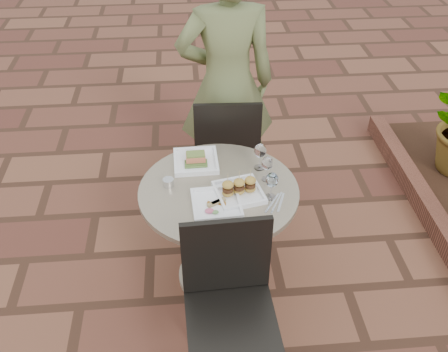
{
  "coord_description": "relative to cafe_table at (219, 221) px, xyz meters",
  "views": [
    {
      "loc": [
        -0.12,
        -1.98,
        2.5
      ],
      "look_at": [
        0.07,
        0.17,
        0.82
      ],
      "focal_mm": 40.0,
      "sensor_mm": 36.0,
      "label": 1
    }
  ],
  "objects": [
    {
      "name": "plate_salmon",
      "position": [
        -0.12,
        0.25,
        0.27
      ],
      "size": [
        0.26,
        0.26,
        0.07
      ],
      "rotation": [
        0.0,
        0.0,
        0.02
      ],
      "color": "white",
      "rests_on": "cafe_table"
    },
    {
      "name": "cutlery_set",
      "position": [
        0.3,
        -0.15,
        0.25
      ],
      "size": [
        0.16,
        0.21,
        0.0
      ],
      "primitive_type": null,
      "rotation": [
        0.0,
        0.0,
        -0.44
      ],
      "color": "silver",
      "rests_on": "cafe_table"
    },
    {
      "name": "ground",
      "position": [
        -0.04,
        -0.17,
        -0.48
      ],
      "size": [
        60.0,
        60.0,
        0.0
      ],
      "primitive_type": "plane",
      "color": "brown",
      "rests_on": "ground"
    },
    {
      "name": "plate_sliders",
      "position": [
        0.11,
        -0.06,
        0.28
      ],
      "size": [
        0.3,
        0.3,
        0.16
      ],
      "rotation": [
        0.0,
        0.0,
        0.21
      ],
      "color": "white",
      "rests_on": "cafe_table"
    },
    {
      "name": "wine_glass_right",
      "position": [
        0.28,
        -0.1,
        0.36
      ],
      "size": [
        0.07,
        0.07,
        0.17
      ],
      "color": "white",
      "rests_on": "cafe_table"
    },
    {
      "name": "wine_glass_far",
      "position": [
        0.25,
        0.18,
        0.36
      ],
      "size": [
        0.07,
        0.07,
        0.17
      ],
      "color": "white",
      "rests_on": "cafe_table"
    },
    {
      "name": "chair_far",
      "position": [
        0.11,
        0.7,
        0.07
      ],
      "size": [
        0.46,
        0.46,
        0.93
      ],
      "rotation": [
        0.0,
        0.0,
        3.1
      ],
      "color": "black",
      "rests_on": "ground"
    },
    {
      "name": "wine_glass_mid",
      "position": [
        0.28,
        0.06,
        0.36
      ],
      "size": [
        0.07,
        0.07,
        0.15
      ],
      "color": "white",
      "rests_on": "cafe_table"
    },
    {
      "name": "planter_curb",
      "position": [
        1.56,
        0.13,
        -0.41
      ],
      "size": [
        0.12,
        3.0,
        0.15
      ],
      "primitive_type": "cube",
      "color": "brown",
      "rests_on": "ground"
    },
    {
      "name": "plate_tuna",
      "position": [
        -0.02,
        -0.14,
        0.26
      ],
      "size": [
        0.27,
        0.27,
        0.03
      ],
      "rotation": [
        0.0,
        0.0,
        0.06
      ],
      "color": "white",
      "rests_on": "cafe_table"
    },
    {
      "name": "steel_ramekin",
      "position": [
        -0.28,
        0.05,
        0.27
      ],
      "size": [
        0.07,
        0.07,
        0.05
      ],
      "primitive_type": "cylinder",
      "rotation": [
        0.0,
        0.0,
        -0.16
      ],
      "color": "silver",
      "rests_on": "cafe_table"
    },
    {
      "name": "chair_near",
      "position": [
        0.0,
        -0.58,
        0.07
      ],
      "size": [
        0.46,
        0.46,
        0.93
      ],
      "rotation": [
        0.0,
        0.0,
        0.04
      ],
      "color": "black",
      "rests_on": "ground"
    },
    {
      "name": "diner",
      "position": [
        0.12,
        0.87,
        0.44
      ],
      "size": [
        0.7,
        0.48,
        1.84
      ],
      "primitive_type": "imported",
      "rotation": [
        0.0,
        0.0,
        3.21
      ],
      "color": "#5D6537",
      "rests_on": "ground"
    },
    {
      "name": "cafe_table",
      "position": [
        0.0,
        0.0,
        0.0
      ],
      "size": [
        0.9,
        0.9,
        0.73
      ],
      "color": "gray",
      "rests_on": "ground"
    }
  ]
}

